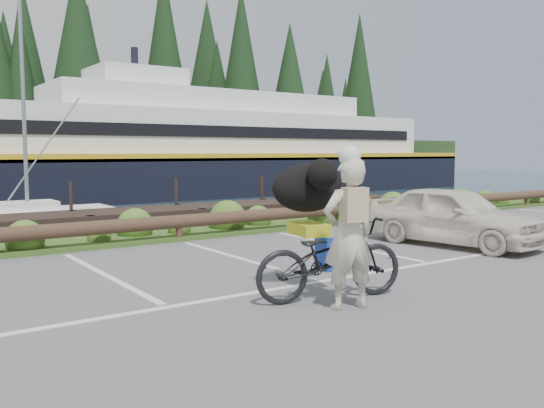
{
  "coord_description": "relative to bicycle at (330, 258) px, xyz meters",
  "views": [
    {
      "loc": [
        -5.7,
        -7.21,
        2.03
      ],
      "look_at": [
        0.15,
        1.14,
        1.1
      ],
      "focal_mm": 38.0,
      "sensor_mm": 36.0,
      "label": 1
    }
  ],
  "objects": [
    {
      "name": "ground",
      "position": [
        0.58,
        1.3,
        -0.57
      ],
      "size": [
        72.0,
        72.0,
        0.0
      ],
      "primitive_type": "plane",
      "color": "#545457"
    },
    {
      "name": "vegetation_strip",
      "position": [
        0.58,
        6.6,
        -0.52
      ],
      "size": [
        34.0,
        1.6,
        0.1
      ],
      "primitive_type": "cube",
      "color": "#3D5B21",
      "rests_on": "ground"
    },
    {
      "name": "log_rail",
      "position": [
        0.58,
        5.9,
        -0.57
      ],
      "size": [
        32.0,
        0.3,
        0.6
      ],
      "primitive_type": null,
      "color": "#443021",
      "rests_on": "ground"
    },
    {
      "name": "bicycle",
      "position": [
        0.0,
        0.0,
        0.0
      ],
      "size": [
        2.3,
        1.25,
        1.14
      ],
      "primitive_type": "imported",
      "rotation": [
        0.0,
        0.0,
        1.34
      ],
      "color": "black",
      "rests_on": "ground"
    },
    {
      "name": "cyclist",
      "position": [
        -0.12,
        -0.49,
        0.41
      ],
      "size": [
        0.8,
        0.62,
        1.96
      ],
      "primitive_type": "imported",
      "rotation": [
        0.0,
        0.0,
        2.91
      ],
      "color": "beige",
      "rests_on": "ground"
    },
    {
      "name": "dog",
      "position": [
        0.16,
        0.68,
        0.93
      ],
      "size": [
        0.88,
        1.36,
        0.72
      ],
      "primitive_type": "ellipsoid",
      "rotation": [
        0.0,
        0.0,
        1.34
      ],
      "color": "black",
      "rests_on": "bicycle"
    },
    {
      "name": "parked_car",
      "position": [
        5.21,
        1.95,
        0.08
      ],
      "size": [
        2.04,
        3.99,
        1.3
      ],
      "primitive_type": "imported",
      "rotation": [
        0.0,
        0.0,
        0.14
      ],
      "color": "silver",
      "rests_on": "ground"
    }
  ]
}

